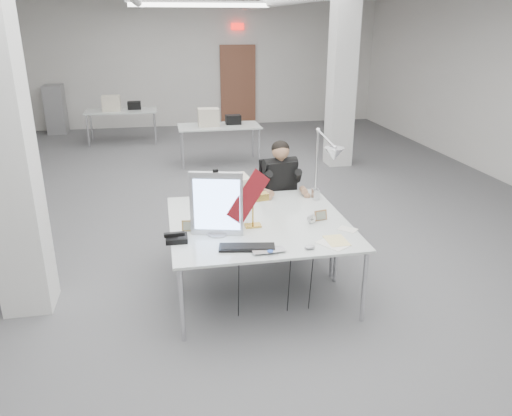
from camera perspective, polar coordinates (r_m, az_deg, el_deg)
The scene contains 23 objects.
room_shell at distance 6.97m, azimuth -2.96°, elevation 12.44°, with size 10.04×14.04×3.24m.
desk_main at distance 4.72m, azimuth 1.32°, elevation -3.65°, with size 1.80×0.90×0.03m, color silver.
desk_second at distance 5.53m, azimuth -0.63°, elevation 0.11°, with size 1.80×0.90×0.03m, color silver.
bg_desk_a at distance 9.96m, azimuth -4.26°, elevation 9.31°, with size 1.60×0.80×0.03m, color silver.
bg_desk_b at distance 12.09m, azimuth -15.16°, elevation 10.66°, with size 1.60×0.80×0.03m, color silver.
filing_cabinet at distance 13.76m, azimuth -21.91°, elevation 10.43°, with size 0.45×0.55×1.20m, color gray.
office_chair at distance 6.27m, azimuth 2.62°, elevation 0.49°, with size 0.52×0.52×1.05m, color black, non-canonical shape.
seated_person at distance 6.10m, azimuth 2.78°, elevation 3.62°, with size 0.46×0.58×0.87m, color black, non-canonical shape.
monitor at distance 4.70m, azimuth -4.54°, elevation 0.47°, with size 0.50×0.05×0.62m, color silver.
pennant at distance 4.69m, azimuth -0.86°, elevation 1.28°, with size 0.51×0.01×0.21m, color maroon.
keyboard at distance 4.50m, azimuth -1.04°, elevation -4.53°, with size 0.50×0.17×0.02m, color black.
laptop at distance 4.40m, azimuth 1.64°, elevation -5.16°, with size 0.30×0.19×0.02m, color #B4B4B9.
mouse at distance 4.52m, azimuth 6.15°, elevation -4.47°, with size 0.10×0.06×0.04m, color #A3A3A8.
bankers_lamp at distance 4.92m, azimuth -0.36°, elevation -0.33°, with size 0.29×0.12×0.33m, color #BB7C3A, non-canonical shape.
desk_phone at distance 4.71m, azimuth -9.05°, elevation -3.47°, with size 0.20×0.18×0.05m, color black.
picture_frame_left at distance 4.90m, azimuth -7.69°, elevation -2.01°, with size 0.14×0.01×0.11m, color tan.
picture_frame_right at distance 5.16m, azimuth 7.41°, elevation -0.83°, with size 0.14×0.01×0.11m, color #A47246.
desk_clock at distance 5.07m, azimuth 6.34°, elevation -1.21°, with size 0.09×0.09×0.03m, color #B0B1B5.
paper_stack_a at distance 4.65m, azimuth 8.80°, elevation -4.08°, with size 0.19×0.27×0.01m, color white.
paper_stack_b at distance 4.71m, azimuth 9.18°, elevation -3.71°, with size 0.19×0.26×0.01m, color #F5E192.
paper_stack_c at distance 4.99m, azimuth 10.42°, elevation -2.41°, with size 0.18×0.12×0.01m, color silver.
beige_monitor at distance 5.53m, azimuth -2.67°, elevation 2.00°, with size 0.34×0.33×0.33m, color beige.
architect_lamp at distance 5.43m, azimuth 7.75°, elevation 4.56°, with size 0.24×0.69×0.88m, color silver, non-canonical shape.
Camera 1 is at (-0.91, -6.70, 2.68)m, focal length 35.00 mm.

